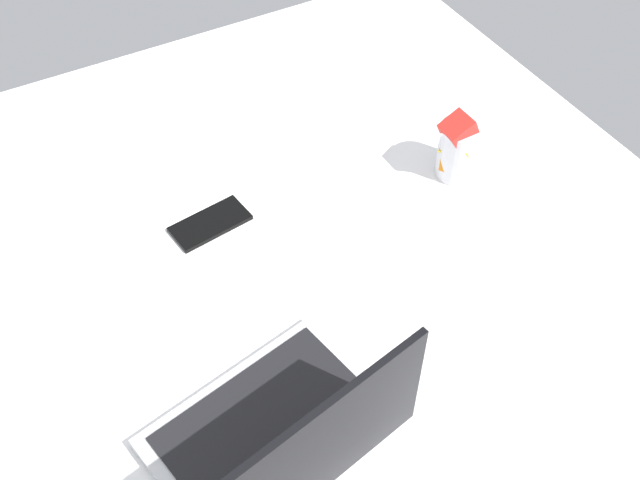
# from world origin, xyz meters

# --- Properties ---
(bed_mattress) EXTENTS (1.80, 1.40, 0.18)m
(bed_mattress) POSITION_xyz_m (0.00, 0.00, 0.09)
(bed_mattress) COLOR white
(bed_mattress) RESTS_ON ground
(laptop) EXTENTS (0.37, 0.29, 0.23)m
(laptop) POSITION_xyz_m (-0.01, 0.33, 0.22)
(laptop) COLOR #B7BABC
(laptop) RESTS_ON bed_mattress
(snack_cup) EXTENTS (0.09, 0.09, 0.14)m
(snack_cup) POSITION_xyz_m (-0.56, -0.02, 0.24)
(snack_cup) COLOR silver
(snack_cup) RESTS_ON bed_mattress
(cell_phone) EXTENTS (0.15, 0.09, 0.01)m
(cell_phone) POSITION_xyz_m (-0.10, -0.12, 0.18)
(cell_phone) COLOR black
(cell_phone) RESTS_ON bed_mattress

